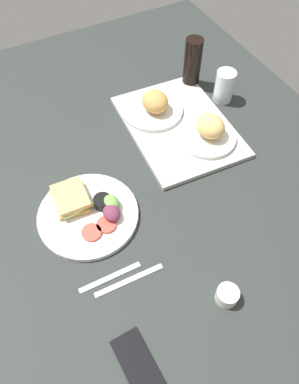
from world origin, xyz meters
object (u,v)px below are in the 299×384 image
Objects in this scene: bread_plate_near at (154,106)px; drinking_glass at (224,86)px; bread_plate_far at (209,131)px; cell_phone at (137,363)px; soda_bottle at (192,63)px; knife at (129,280)px; plate_with_salad at (88,211)px; fork at (110,277)px; espresso_cup at (227,295)px; serving_tray at (178,126)px.

bread_plate_near is 1.86× the size of drinking_glass.
bread_plate_far is 72.77cm from cell_phone.
bread_plate_far is 1.04× the size of soda_bottle.
knife is at bearing -42.24° from soda_bottle.
plate_with_salad reaches higher than knife.
bread_plate_near is at bearing 52.69° from fork.
drinking_glass is 75.93cm from espresso_cup.
drinking_glass is (-15.45, 16.44, 1.21)cm from bread_plate_far.
knife is at bearing -128.19° from espresso_cup.
drinking_glass is at bearing 146.68° from espresso_cup.
knife is (51.98, -34.57, -4.10)cm from bread_plate_near.
serving_tray reaches higher than knife.
knife is (60.86, -55.27, -9.08)cm from soda_bottle.
serving_tray is 23.21cm from drinking_glass.
bread_plate_far is 54.21cm from espresso_cup.
knife is at bearing 3.84° from plate_with_salad.
bread_plate_near is at bearing 128.08° from plate_with_salad.
bread_plate_near reaches higher than fork.
bread_plate_far is 0.67× the size of plate_with_salad.
serving_tray is 57.78cm from knife.
serving_tray is 76.46cm from cell_phone.
knife is at bearing -53.97° from bread_plate_far.
soda_bottle is 84.51cm from espresso_cup.
bread_plate_far is 30.57cm from soda_bottle.
bread_plate_far is 1.14× the size of fork.
espresso_cup is (57.79, -19.69, 1.20)cm from serving_tray.
serving_tray is 58.51cm from fork.
bread_plate_near is 62.56cm from knife.
soda_bottle is 83.33cm from fork.
plate_with_salad reaches higher than serving_tray.
espresso_cup is at bearing -36.26° from knife.
soda_bottle is 1.30× the size of cell_phone.
espresso_cup is 26.60cm from cell_phone.
serving_tray is 2.32× the size of bread_plate_far.
knife is at bearing -33.62° from bread_plate_near.
espresso_cup is 0.39× the size of cell_phone.
cell_phone is (51.17, -51.57, -4.21)cm from bread_plate_far.
drinking_glass is at bearing 24.72° from soda_bottle.
drinking_glass is at bearing 40.04° from knife.
soda_bottle is at bearing 113.22° from bread_plate_near.
bread_plate_near is at bearing 58.30° from knife.
bread_plate_near is at bearing -152.34° from bread_plate_far.
bread_plate_far reaches higher than plate_with_salad.
drinking_glass is 0.68× the size of fork.
drinking_glass reaches higher than bread_plate_near.
knife is 19.83cm from cell_phone.
drinking_glass is 95.35cm from cell_phone.
espresso_cup is at bearing 94.99° from cell_phone.
plate_with_salad is 2.01× the size of cell_phone.
cell_phone is at bearing -82.98° from espresso_cup.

